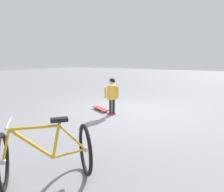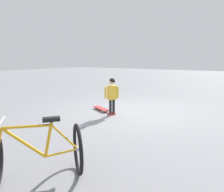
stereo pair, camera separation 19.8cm
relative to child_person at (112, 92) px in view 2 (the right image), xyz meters
The scene contains 4 objects.
ground_plane 0.89m from the child_person, 22.13° to the right, with size 50.00×50.00×0.00m, color gray.
child_person is the anchor object (origin of this frame).
skateboard 0.86m from the child_person, 67.81° to the left, with size 0.49×0.74×0.07m.
bicycle_mid 3.35m from the child_person, 163.29° to the right, with size 1.28×1.22×0.85m.
Camera 2 is at (-5.31, -2.91, 1.59)m, focal length 32.70 mm.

